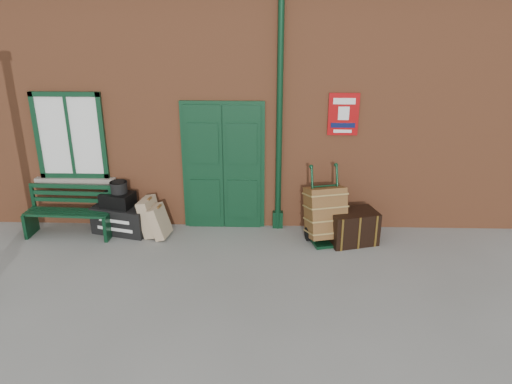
{
  "coord_description": "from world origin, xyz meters",
  "views": [
    {
      "loc": [
        0.52,
        -6.66,
        3.84
      ],
      "look_at": [
        0.29,
        0.6,
        1.0
      ],
      "focal_mm": 35.0,
      "sensor_mm": 36.0,
      "label": 1
    }
  ],
  "objects_px": {
    "porter_trolley": "(326,213)",
    "dark_trunk": "(353,227)",
    "houdini_trunk": "(123,219)",
    "bench": "(70,210)"
  },
  "relations": [
    {
      "from": "bench",
      "to": "houdini_trunk",
      "type": "relative_size",
      "value": 1.53
    },
    {
      "from": "dark_trunk",
      "to": "houdini_trunk",
      "type": "bearing_deg",
      "value": 159.28
    },
    {
      "from": "dark_trunk",
      "to": "porter_trolley",
      "type": "bearing_deg",
      "value": 154.74
    },
    {
      "from": "porter_trolley",
      "to": "dark_trunk",
      "type": "bearing_deg",
      "value": -23.17
    },
    {
      "from": "houdini_trunk",
      "to": "porter_trolley",
      "type": "height_order",
      "value": "porter_trolley"
    },
    {
      "from": "bench",
      "to": "houdini_trunk",
      "type": "height_order",
      "value": "bench"
    },
    {
      "from": "houdini_trunk",
      "to": "porter_trolley",
      "type": "xyz_separation_m",
      "value": [
        3.5,
        -0.23,
        0.25
      ]
    },
    {
      "from": "bench",
      "to": "dark_trunk",
      "type": "bearing_deg",
      "value": 0.67
    },
    {
      "from": "bench",
      "to": "dark_trunk",
      "type": "distance_m",
      "value": 4.81
    },
    {
      "from": "porter_trolley",
      "to": "dark_trunk",
      "type": "height_order",
      "value": "porter_trolley"
    }
  ]
}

